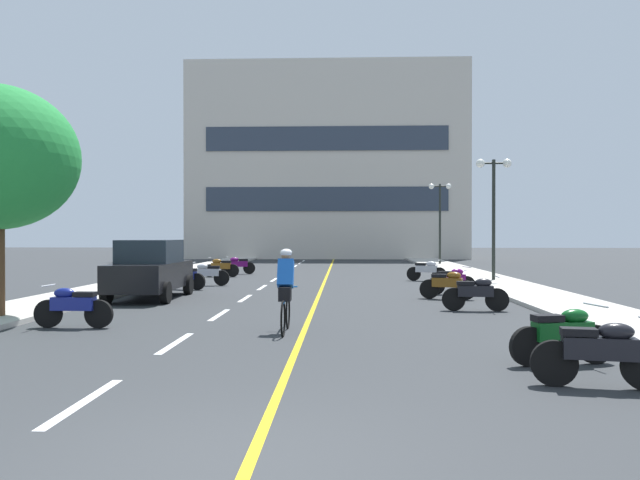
# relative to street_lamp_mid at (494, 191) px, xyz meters

# --- Properties ---
(ground_plane) EXTENTS (140.00, 140.00, 0.00)m
(ground_plane) POSITION_rel_street_lamp_mid_xyz_m (-7.26, 0.24, -3.79)
(ground_plane) COLOR #2D3033
(curb_left) EXTENTS (2.40, 72.00, 0.12)m
(curb_left) POSITION_rel_street_lamp_mid_xyz_m (-14.46, 3.24, -3.73)
(curb_left) COLOR #B7B2A8
(curb_left) RESTS_ON ground
(curb_right) EXTENTS (2.40, 72.00, 0.12)m
(curb_right) POSITION_rel_street_lamp_mid_xyz_m (-0.06, 3.24, -3.73)
(curb_right) COLOR #B7B2A8
(curb_right) RESTS_ON ground
(lane_dash_0) EXTENTS (0.14, 2.20, 0.01)m
(lane_dash_0) POSITION_rel_street_lamp_mid_xyz_m (-9.26, -18.76, -3.79)
(lane_dash_0) COLOR silver
(lane_dash_0) RESTS_ON ground
(lane_dash_1) EXTENTS (0.14, 2.20, 0.01)m
(lane_dash_1) POSITION_rel_street_lamp_mid_xyz_m (-9.26, -14.76, -3.79)
(lane_dash_1) COLOR silver
(lane_dash_1) RESTS_ON ground
(lane_dash_2) EXTENTS (0.14, 2.20, 0.01)m
(lane_dash_2) POSITION_rel_street_lamp_mid_xyz_m (-9.26, -10.76, -3.79)
(lane_dash_2) COLOR silver
(lane_dash_2) RESTS_ON ground
(lane_dash_3) EXTENTS (0.14, 2.20, 0.01)m
(lane_dash_3) POSITION_rel_street_lamp_mid_xyz_m (-9.26, -6.76, -3.79)
(lane_dash_3) COLOR silver
(lane_dash_3) RESTS_ON ground
(lane_dash_4) EXTENTS (0.14, 2.20, 0.01)m
(lane_dash_4) POSITION_rel_street_lamp_mid_xyz_m (-9.26, -2.76, -3.79)
(lane_dash_4) COLOR silver
(lane_dash_4) RESTS_ON ground
(lane_dash_5) EXTENTS (0.14, 2.20, 0.01)m
(lane_dash_5) POSITION_rel_street_lamp_mid_xyz_m (-9.26, 1.24, -3.79)
(lane_dash_5) COLOR silver
(lane_dash_5) RESTS_ON ground
(lane_dash_6) EXTENTS (0.14, 2.20, 0.01)m
(lane_dash_6) POSITION_rel_street_lamp_mid_xyz_m (-9.26, 5.24, -3.79)
(lane_dash_6) COLOR silver
(lane_dash_6) RESTS_ON ground
(lane_dash_7) EXTENTS (0.14, 2.20, 0.01)m
(lane_dash_7) POSITION_rel_street_lamp_mid_xyz_m (-9.26, 9.24, -3.79)
(lane_dash_7) COLOR silver
(lane_dash_7) RESTS_ON ground
(lane_dash_8) EXTENTS (0.14, 2.20, 0.01)m
(lane_dash_8) POSITION_rel_street_lamp_mid_xyz_m (-9.26, 13.24, -3.79)
(lane_dash_8) COLOR silver
(lane_dash_8) RESTS_ON ground
(lane_dash_9) EXTENTS (0.14, 2.20, 0.01)m
(lane_dash_9) POSITION_rel_street_lamp_mid_xyz_m (-9.26, 17.24, -3.79)
(lane_dash_9) COLOR silver
(lane_dash_9) RESTS_ON ground
(lane_dash_10) EXTENTS (0.14, 2.20, 0.01)m
(lane_dash_10) POSITION_rel_street_lamp_mid_xyz_m (-9.26, 21.24, -3.79)
(lane_dash_10) COLOR silver
(lane_dash_10) RESTS_ON ground
(lane_dash_11) EXTENTS (0.14, 2.20, 0.01)m
(lane_dash_11) POSITION_rel_street_lamp_mid_xyz_m (-9.26, 25.24, -3.79)
(lane_dash_11) COLOR silver
(lane_dash_11) RESTS_ON ground
(centre_line_yellow) EXTENTS (0.12, 66.00, 0.01)m
(centre_line_yellow) POSITION_rel_street_lamp_mid_xyz_m (-7.01, 3.24, -3.79)
(centre_line_yellow) COLOR gold
(centre_line_yellow) RESTS_ON ground
(office_building) EXTENTS (23.30, 7.67, 16.27)m
(office_building) POSITION_rel_street_lamp_mid_xyz_m (-7.60, 28.01, 4.35)
(office_building) COLOR beige
(office_building) RESTS_ON ground
(street_lamp_mid) EXTENTS (1.46, 0.36, 5.00)m
(street_lamp_mid) POSITION_rel_street_lamp_mid_xyz_m (0.00, 0.00, 0.00)
(street_lamp_mid) COLOR black
(street_lamp_mid) RESTS_ON curb_right
(street_lamp_far) EXTENTS (1.46, 0.36, 5.17)m
(street_lamp_far) POSITION_rel_street_lamp_mid_xyz_m (0.01, 14.43, 0.11)
(street_lamp_far) COLOR black
(street_lamp_far) RESTS_ON curb_right
(parked_car_near) EXTENTS (1.98, 4.23, 1.82)m
(parked_car_near) POSITION_rel_street_lamp_mid_xyz_m (-12.17, -7.00, -2.87)
(parked_car_near) COLOR black
(parked_car_near) RESTS_ON ground
(motorcycle_0) EXTENTS (1.69, 0.61, 0.92)m
(motorcycle_0) POSITION_rel_street_lamp_mid_xyz_m (-2.90, -17.86, -3.32)
(motorcycle_0) COLOR black
(motorcycle_0) RESTS_ON ground
(motorcycle_1) EXTENTS (1.68, 0.65, 0.92)m
(motorcycle_1) POSITION_rel_street_lamp_mid_xyz_m (-2.87, -16.43, -3.32)
(motorcycle_1) COLOR black
(motorcycle_1) RESTS_ON ground
(motorcycle_2) EXTENTS (1.70, 0.60, 0.92)m
(motorcycle_2) POSITION_rel_street_lamp_mid_xyz_m (-11.93, -13.03, -3.32)
(motorcycle_2) COLOR black
(motorcycle_2) RESTS_ON ground
(motorcycle_3) EXTENTS (1.70, 0.60, 0.92)m
(motorcycle_3) POSITION_rel_street_lamp_mid_xyz_m (-2.78, -9.75, -3.32)
(motorcycle_3) COLOR black
(motorcycle_3) RESTS_ON ground
(motorcycle_4) EXTENTS (1.64, 0.79, 0.92)m
(motorcycle_4) POSITION_rel_street_lamp_mid_xyz_m (-3.02, -6.84, -3.32)
(motorcycle_4) COLOR black
(motorcycle_4) RESTS_ON ground
(motorcycle_5) EXTENTS (1.66, 0.72, 0.92)m
(motorcycle_5) POSITION_rel_street_lamp_mid_xyz_m (-2.60, -5.17, -3.32)
(motorcycle_5) COLOR black
(motorcycle_5) RESTS_ON ground
(motorcycle_6) EXTENTS (1.65, 0.76, 0.92)m
(motorcycle_6) POSITION_rel_street_lamp_mid_xyz_m (-11.97, -3.73, -3.32)
(motorcycle_6) COLOR black
(motorcycle_6) RESTS_ON ground
(motorcycle_7) EXTENTS (1.70, 0.60, 0.92)m
(motorcycle_7) POSITION_rel_street_lamp_mid_xyz_m (-11.50, -2.01, -3.32)
(motorcycle_7) COLOR black
(motorcycle_7) RESTS_ON ground
(motorcycle_8) EXTENTS (1.65, 0.78, 0.92)m
(motorcycle_8) POSITION_rel_street_lamp_mid_xyz_m (-2.65, 0.73, -3.32)
(motorcycle_8) COLOR black
(motorcycle_8) RESTS_ON ground
(motorcycle_9) EXTENTS (1.70, 0.60, 0.92)m
(motorcycle_9) POSITION_rel_street_lamp_mid_xyz_m (-11.96, 2.97, -3.32)
(motorcycle_9) COLOR black
(motorcycle_9) RESTS_ON ground
(motorcycle_10) EXTENTS (1.64, 0.78, 0.92)m
(motorcycle_10) POSITION_rel_street_lamp_mid_xyz_m (-11.50, 5.00, -3.32)
(motorcycle_10) COLOR black
(motorcycle_10) RESTS_ON ground
(cyclist_rider) EXTENTS (0.42, 1.77, 1.71)m
(cyclist_rider) POSITION_rel_street_lamp_mid_xyz_m (-7.38, -13.41, -2.90)
(cyclist_rider) COLOR black
(cyclist_rider) RESTS_ON ground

